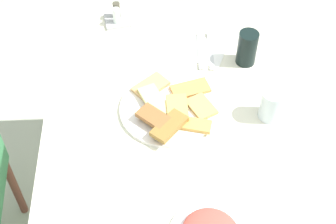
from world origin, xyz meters
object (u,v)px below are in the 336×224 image
object	(u,v)px
spoon	(200,51)
dining_table	(168,140)
drinking_glass	(272,105)
paper_napkin	(205,51)
condiment_caddy	(117,17)
pide_platter	(169,108)
fork	(210,50)
soda_can	(247,48)

from	to	relation	value
spoon	dining_table	bearing A→B (deg)	161.21
drinking_glass	spoon	bearing A→B (deg)	31.73
paper_napkin	condiment_caddy	world-z (taller)	condiment_caddy
pide_platter	condiment_caddy	xyz separation A→B (m)	(0.44, 0.17, 0.01)
dining_table	paper_napkin	distance (m)	0.36
fork	spoon	size ratio (longest dim) A/B	1.04
soda_can	condiment_caddy	distance (m)	0.50
spoon	pide_platter	bearing A→B (deg)	158.18
fork	condiment_caddy	size ratio (longest dim) A/B	1.84
dining_table	soda_can	bearing A→B (deg)	-46.29
soda_can	condiment_caddy	world-z (taller)	soda_can
dining_table	pide_platter	world-z (taller)	pide_platter
pide_platter	condiment_caddy	bearing A→B (deg)	20.70
soda_can	condiment_caddy	bearing A→B (deg)	61.74
pide_platter	drinking_glass	size ratio (longest dim) A/B	2.97
drinking_glass	condiment_caddy	size ratio (longest dim) A/B	0.99
condiment_caddy	spoon	bearing A→B (deg)	-121.79
dining_table	paper_napkin	xyz separation A→B (m)	(0.32, -0.14, 0.08)
fork	spoon	xyz separation A→B (m)	(0.00, 0.04, 0.00)
drinking_glass	spoon	distance (m)	0.36
condiment_caddy	drinking_glass	bearing A→B (deg)	-135.28
dining_table	pide_platter	distance (m)	0.11
paper_napkin	condiment_caddy	xyz separation A→B (m)	(0.18, 0.31, 0.02)
pide_platter	condiment_caddy	distance (m)	0.48
pide_platter	paper_napkin	bearing A→B (deg)	-27.70
dining_table	fork	world-z (taller)	fork
pide_platter	spoon	world-z (taller)	pide_platter
paper_napkin	condiment_caddy	size ratio (longest dim) A/B	1.27
soda_can	spoon	world-z (taller)	soda_can
soda_can	dining_table	bearing A→B (deg)	133.71
dining_table	spoon	bearing A→B (deg)	-21.54
dining_table	paper_napkin	world-z (taller)	paper_napkin
soda_can	condiment_caddy	xyz separation A→B (m)	(0.24, 0.44, -0.04)
paper_napkin	condiment_caddy	bearing A→B (deg)	59.73
pide_platter	spoon	distance (m)	0.29
paper_napkin	fork	xyz separation A→B (m)	(0.00, -0.02, 0.00)
fork	soda_can	bearing A→B (deg)	-113.80
pide_platter	soda_can	xyz separation A→B (m)	(0.21, -0.27, 0.05)
drinking_glass	soda_can	bearing A→B (deg)	8.64
spoon	condiment_caddy	size ratio (longest dim) A/B	1.77
dining_table	pide_platter	bearing A→B (deg)	-4.72
soda_can	spoon	bearing A→B (deg)	69.34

